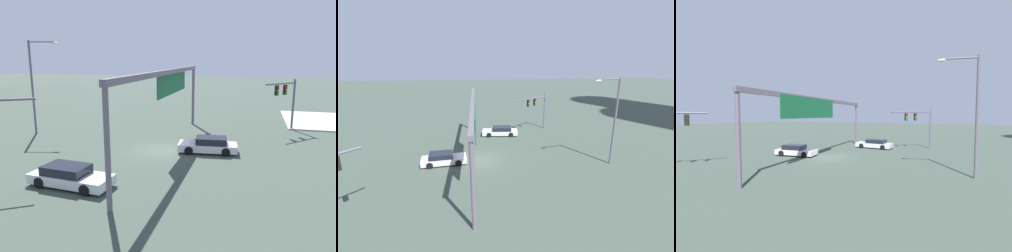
% 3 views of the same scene
% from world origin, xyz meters
% --- Properties ---
extents(ground_plane, '(191.10, 191.10, 0.00)m').
position_xyz_m(ground_plane, '(0.00, 0.00, 0.00)').
color(ground_plane, '#3D4B40').
extents(traffic_signal_opposite_side, '(3.36, 4.90, 5.37)m').
position_xyz_m(traffic_signal_opposite_side, '(-9.93, 8.46, 3.79)').
color(traffic_signal_opposite_side, slate).
rests_on(traffic_signal_opposite_side, ground).
extents(streetlamp_curved_arm, '(0.81, 2.82, 8.71)m').
position_xyz_m(streetlamp_curved_arm, '(2.48, 12.81, 5.06)').
color(streetlamp_curved_arm, slate).
rests_on(streetlamp_curved_arm, ground).
extents(overhead_sign_gantry, '(21.54, 0.43, 6.30)m').
position_xyz_m(overhead_sign_gantry, '(0.70, -0.59, 5.27)').
color(overhead_sign_gantry, slate).
rests_on(overhead_sign_gantry, ground).
extents(sedan_car_approaching, '(2.26, 4.63, 1.21)m').
position_xyz_m(sedan_car_approaching, '(0.43, -3.81, 0.57)').
color(sedan_car_approaching, silver).
rests_on(sedan_car_approaching, ground).
extents(sedan_car_waiting_far, '(2.31, 4.98, 1.21)m').
position_xyz_m(sedan_car_waiting_far, '(-8.20, 2.92, 0.58)').
color(sedan_car_waiting_far, silver).
rests_on(sedan_car_waiting_far, ground).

